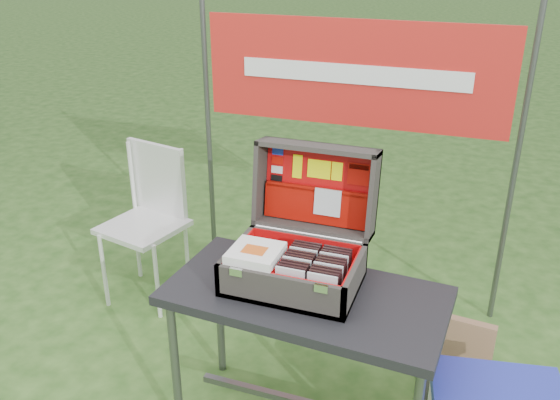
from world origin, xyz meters
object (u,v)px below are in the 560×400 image
at_px(table, 304,361).
at_px(chair, 143,228).
at_px(cardboard_box, 455,352).
at_px(suitcase, 299,223).

distance_m(table, chair, 1.34).
relative_size(table, chair, 1.23).
distance_m(table, cardboard_box, 0.78).
relative_size(table, cardboard_box, 3.13).
xyz_separation_m(suitcase, cardboard_box, (0.64, 0.40, -0.75)).
relative_size(suitcase, chair, 0.59).
bearing_deg(cardboard_box, table, -133.53).
distance_m(table, suitcase, 0.59).
height_order(table, cardboard_box, table).
bearing_deg(chair, table, -16.61).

